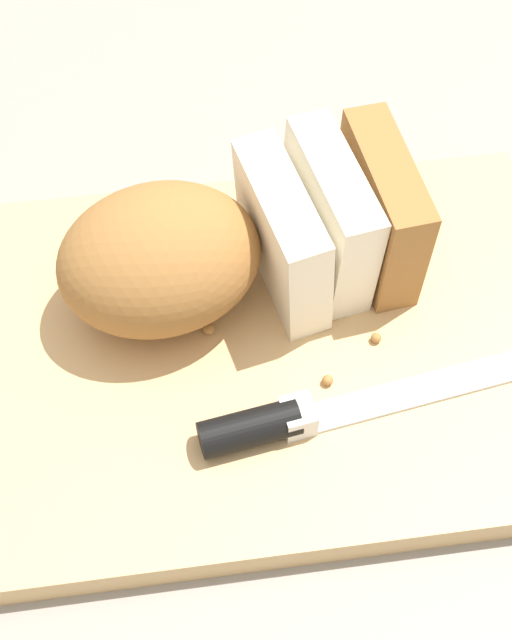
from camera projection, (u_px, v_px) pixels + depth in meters
ground_plane at (256, 363)px, 0.65m from camera, size 3.00×3.00×0.00m
cutting_board at (256, 354)px, 0.64m from camera, size 0.44×0.30×0.03m
bread_loaf at (229, 244)px, 0.62m from camera, size 0.25×0.14×0.09m
bread_knife at (312, 414)px, 0.59m from camera, size 0.30×0.06×0.02m
crumb_near_knife at (209, 329)px, 0.63m from camera, size 0.01×0.01×0.01m
crumb_near_loaf at (376, 338)px, 0.63m from camera, size 0.01×0.01×0.01m
crumb_stray_left at (328, 380)px, 0.61m from camera, size 0.01×0.01×0.01m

